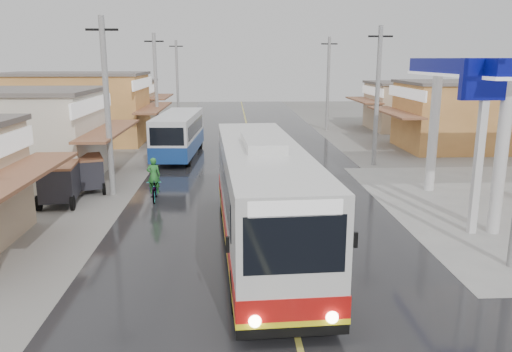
{
  "coord_description": "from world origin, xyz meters",
  "views": [
    {
      "loc": [
        -1.44,
        -13.73,
        6.18
      ],
      "look_at": [
        -0.57,
        3.89,
        2.02
      ],
      "focal_mm": 35.0,
      "sensor_mm": 36.0,
      "label": 1
    }
  ],
  "objects_px": {
    "tricycle_far": "(87,172)",
    "tricycle_near": "(59,182)",
    "second_bus": "(179,134)",
    "coach_bus": "(262,197)",
    "cyclist": "(155,186)"
  },
  "relations": [
    {
      "from": "tricycle_far",
      "to": "tricycle_near",
      "type": "bearing_deg",
      "value": -124.34
    },
    {
      "from": "second_bus",
      "to": "tricycle_far",
      "type": "relative_size",
      "value": 3.52
    },
    {
      "from": "coach_bus",
      "to": "cyclist",
      "type": "bearing_deg",
      "value": 123.14
    },
    {
      "from": "second_bus",
      "to": "tricycle_far",
      "type": "height_order",
      "value": "second_bus"
    },
    {
      "from": "second_bus",
      "to": "tricycle_near",
      "type": "relative_size",
      "value": 3.57
    },
    {
      "from": "coach_bus",
      "to": "tricycle_near",
      "type": "bearing_deg",
      "value": 143.52
    },
    {
      "from": "cyclist",
      "to": "tricycle_near",
      "type": "distance_m",
      "value": 4.03
    },
    {
      "from": "coach_bus",
      "to": "tricycle_near",
      "type": "relative_size",
      "value": 5.11
    },
    {
      "from": "tricycle_near",
      "to": "tricycle_far",
      "type": "bearing_deg",
      "value": 67.92
    },
    {
      "from": "tricycle_near",
      "to": "second_bus",
      "type": "bearing_deg",
      "value": 62.0
    },
    {
      "from": "coach_bus",
      "to": "tricycle_near",
      "type": "distance_m",
      "value": 10.11
    },
    {
      "from": "cyclist",
      "to": "tricycle_near",
      "type": "height_order",
      "value": "cyclist"
    },
    {
      "from": "coach_bus",
      "to": "cyclist",
      "type": "distance_m",
      "value": 7.58
    },
    {
      "from": "coach_bus",
      "to": "tricycle_far",
      "type": "height_order",
      "value": "coach_bus"
    },
    {
      "from": "coach_bus",
      "to": "second_bus",
      "type": "relative_size",
      "value": 1.43
    }
  ]
}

